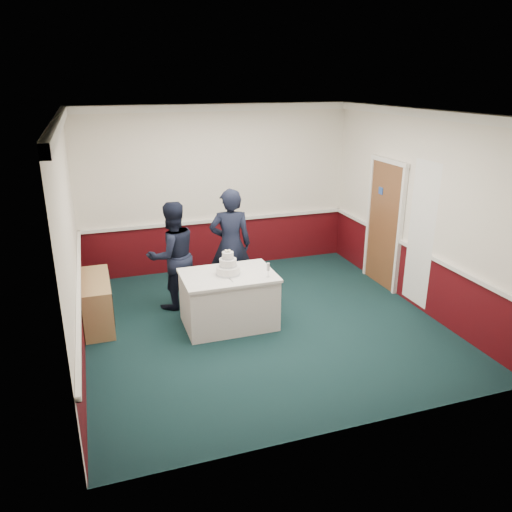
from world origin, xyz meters
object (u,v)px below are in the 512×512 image
object	(u,v)px
champagne_flute	(268,268)
person_woman	(231,245)
cake_table	(229,299)
cake_knife	(230,279)
person_man	(173,256)
sideboard	(97,302)
wedding_cake	(228,267)

from	to	relation	value
champagne_flute	person_woman	xyz separation A→B (m)	(-0.21, 1.19, -0.02)
cake_table	champagne_flute	distance (m)	0.78
cake_knife	person_woman	xyz separation A→B (m)	(0.32, 1.11, 0.12)
person_woman	person_man	bearing A→B (deg)	12.78
champagne_flute	person_man	bearing A→B (deg)	134.56
champagne_flute	person_man	world-z (taller)	person_man
sideboard	cake_knife	size ratio (longest dim) A/B	5.45
wedding_cake	sideboard	bearing A→B (deg)	161.03
person_woman	wedding_cake	bearing A→B (deg)	82.87
wedding_cake	cake_knife	xyz separation A→B (m)	(-0.03, -0.20, -0.11)
champagne_flute	person_man	size ratio (longest dim) A/B	0.12
cake_table	person_man	distance (m)	1.17
sideboard	champagne_flute	world-z (taller)	champagne_flute
sideboard	cake_knife	xyz separation A→B (m)	(1.77, -0.82, 0.44)
sideboard	wedding_cake	size ratio (longest dim) A/B	3.30
sideboard	cake_table	xyz separation A→B (m)	(1.80, -0.62, 0.05)
cake_table	person_woman	distance (m)	1.08
wedding_cake	person_man	size ratio (longest dim) A/B	0.22
person_man	person_woman	distance (m)	0.94
wedding_cake	person_woman	world-z (taller)	person_woman
sideboard	champagne_flute	bearing A→B (deg)	-21.34
person_woman	cake_knife	bearing A→B (deg)	84.50
sideboard	champagne_flute	xyz separation A→B (m)	(2.30, -0.90, 0.58)
sideboard	person_man	bearing A→B (deg)	12.48
cake_knife	person_woman	size ratio (longest dim) A/B	0.12
wedding_cake	person_woman	bearing A→B (deg)	72.14
cake_knife	person_man	xyz separation A→B (m)	(-0.61, 1.08, 0.05)
wedding_cake	person_man	world-z (taller)	person_man
sideboard	person_man	size ratio (longest dim) A/B	0.71
cake_table	champagne_flute	size ratio (longest dim) A/B	6.44
wedding_cake	cake_knife	bearing A→B (deg)	-98.53
sideboard	cake_knife	distance (m)	2.00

